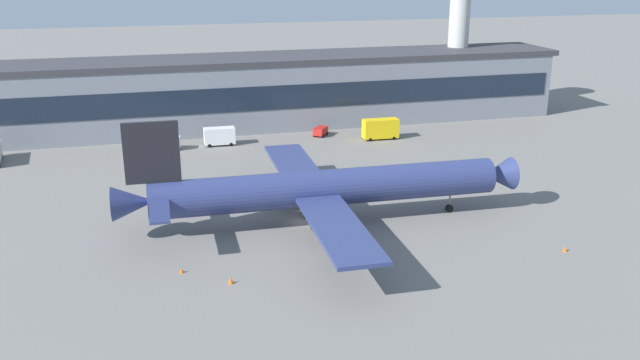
# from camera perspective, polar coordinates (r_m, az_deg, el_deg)

# --- Properties ---
(ground_plane) EXTENTS (600.00, 600.00, 0.00)m
(ground_plane) POSITION_cam_1_polar(r_m,az_deg,el_deg) (94.06, -1.38, -3.58)
(ground_plane) COLOR slate
(terminal_building) EXTENTS (144.77, 17.21, 15.07)m
(terminal_building) POSITION_cam_1_polar(r_m,az_deg,el_deg) (147.21, -6.91, 7.41)
(terminal_building) COLOR gray
(terminal_building) RESTS_ON ground_plane
(airliner) EXTENTS (56.32, 48.32, 15.69)m
(airliner) POSITION_cam_1_polar(r_m,az_deg,el_deg) (91.74, 0.09, -0.70)
(airliner) COLOR navy
(airliner) RESTS_ON ground_plane
(control_tower) EXTENTS (9.09, 9.09, 34.32)m
(control_tower) POSITION_cam_1_polar(r_m,az_deg,el_deg) (164.57, 11.74, 13.14)
(control_tower) COLOR #B7B7B2
(control_tower) RESTS_ON ground_plane
(catering_truck) EXTENTS (7.27, 2.79, 4.15)m
(catering_truck) POSITION_cam_1_polar(r_m,az_deg,el_deg) (136.97, 5.10, 4.40)
(catering_truck) COLOR yellow
(catering_truck) RESTS_ON ground_plane
(baggage_tug) EXTENTS (3.77, 4.08, 1.85)m
(baggage_tug) POSITION_cam_1_polar(r_m,az_deg,el_deg) (139.24, 0.04, 4.19)
(baggage_tug) COLOR red
(baggage_tug) RESTS_ON ground_plane
(stair_truck) EXTENTS (6.05, 2.57, 3.55)m
(stair_truck) POSITION_cam_1_polar(r_m,az_deg,el_deg) (133.33, -8.58, 3.74)
(stair_truck) COLOR white
(stair_truck) RESTS_ON ground_plane
(crew_van) EXTENTS (5.54, 3.21, 2.55)m
(crew_van) POSITION_cam_1_polar(r_m,az_deg,el_deg) (132.23, -12.85, 3.13)
(crew_van) COLOR white
(crew_van) RESTS_ON ground_plane
(traffic_cone_0) EXTENTS (0.48, 0.48, 0.60)m
(traffic_cone_0) POSITION_cam_1_polar(r_m,az_deg,el_deg) (80.96, -11.65, -7.52)
(traffic_cone_0) COLOR #F2590C
(traffic_cone_0) RESTS_ON ground_plane
(traffic_cone_1) EXTENTS (0.55, 0.55, 0.68)m
(traffic_cone_1) POSITION_cam_1_polar(r_m,az_deg,el_deg) (90.20, 20.09, -5.51)
(traffic_cone_1) COLOR #F2590C
(traffic_cone_1) RESTS_ON ground_plane
(traffic_cone_2) EXTENTS (0.60, 0.60, 0.74)m
(traffic_cone_2) POSITION_cam_1_polar(r_m,az_deg,el_deg) (77.50, -7.56, -8.45)
(traffic_cone_2) COLOR #F2590C
(traffic_cone_2) RESTS_ON ground_plane
(traffic_cone_3) EXTENTS (0.45, 0.45, 0.56)m
(traffic_cone_3) POSITION_cam_1_polar(r_m,az_deg,el_deg) (87.07, 2.55, -5.25)
(traffic_cone_3) COLOR #F2590C
(traffic_cone_3) RESTS_ON ground_plane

